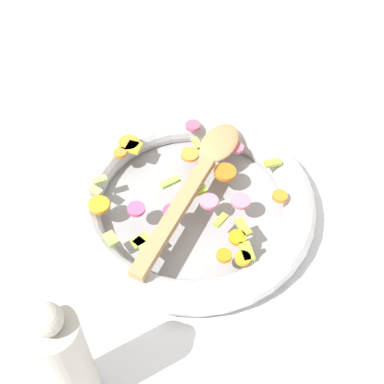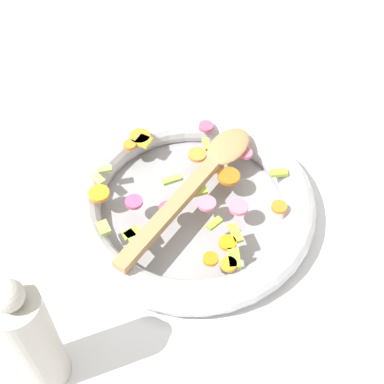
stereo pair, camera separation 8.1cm
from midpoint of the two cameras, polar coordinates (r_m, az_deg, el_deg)
name	(u,v)px [view 1 (the left image)]	position (r m, az deg, el deg)	size (l,w,h in m)	color
ground_plane	(192,212)	(0.85, -2.73, -2.32)	(4.00, 4.00, 0.00)	silver
skillet	(192,203)	(0.83, -2.78, -1.40)	(0.38, 0.38, 0.05)	gray
chopped_vegetables	(187,188)	(0.81, -3.37, 0.23)	(0.30, 0.29, 0.01)	orange
wooden_spoon	(198,176)	(0.81, -2.16, 1.52)	(0.18, 0.30, 0.01)	#A87F51
pepper_mill	(65,361)	(0.65, -17.05, -17.08)	(0.06, 0.06, 0.22)	#B2ADA3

